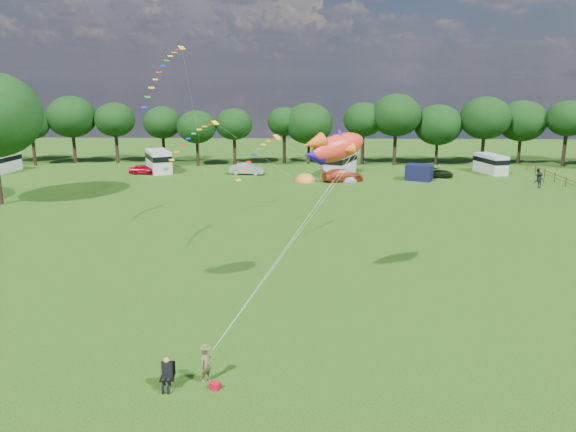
{
  "coord_description": "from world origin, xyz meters",
  "views": [
    {
      "loc": [
        0.99,
        -27.12,
        12.86
      ],
      "look_at": [
        0.0,
        8.0,
        4.0
      ],
      "focal_mm": 35.0,
      "sensor_mm": 36.0,
      "label": 1
    }
  ],
  "objects_px": {
    "campervan_d": "(491,163)",
    "walker_b": "(540,180)",
    "campervan_a": "(3,162)",
    "campervan_b": "(159,160)",
    "car_a": "(143,169)",
    "car_c": "(343,175)",
    "campervan_c": "(341,163)",
    "tent_orange": "(305,181)",
    "car_d": "(436,173)",
    "walker_a": "(537,175)",
    "car_b": "(247,169)",
    "kite_flyer": "(206,365)",
    "camp_chair": "(167,370)",
    "fish_kite": "(333,148)",
    "tent_greyblue": "(348,180)"
  },
  "relations": [
    {
      "from": "car_c",
      "to": "walker_a",
      "type": "relative_size",
      "value": 2.92
    },
    {
      "from": "car_a",
      "to": "kite_flyer",
      "type": "height_order",
      "value": "kite_flyer"
    },
    {
      "from": "campervan_c",
      "to": "tent_orange",
      "type": "relative_size",
      "value": 2.33
    },
    {
      "from": "campervan_a",
      "to": "campervan_b",
      "type": "relative_size",
      "value": 0.85
    },
    {
      "from": "car_d",
      "to": "camp_chair",
      "type": "bearing_deg",
      "value": 163.65
    },
    {
      "from": "car_d",
      "to": "kite_flyer",
      "type": "height_order",
      "value": "kite_flyer"
    },
    {
      "from": "campervan_d",
      "to": "walker_a",
      "type": "relative_size",
      "value": 3.21
    },
    {
      "from": "camp_chair",
      "to": "walker_a",
      "type": "bearing_deg",
      "value": 48.25
    },
    {
      "from": "car_c",
      "to": "car_b",
      "type": "bearing_deg",
      "value": 54.35
    },
    {
      "from": "car_c",
      "to": "camp_chair",
      "type": "relative_size",
      "value": 3.47
    },
    {
      "from": "campervan_b",
      "to": "tent_greyblue",
      "type": "bearing_deg",
      "value": -127.63
    },
    {
      "from": "car_b",
      "to": "tent_orange",
      "type": "distance_m",
      "value": 9.21
    },
    {
      "from": "walker_b",
      "to": "campervan_c",
      "type": "bearing_deg",
      "value": -24.06
    },
    {
      "from": "car_a",
      "to": "walker_b",
      "type": "bearing_deg",
      "value": -96.99
    },
    {
      "from": "car_b",
      "to": "car_a",
      "type": "bearing_deg",
      "value": 97.78
    },
    {
      "from": "car_a",
      "to": "tent_orange",
      "type": "xyz_separation_m",
      "value": [
        21.58,
        -4.8,
        -0.61
      ]
    },
    {
      "from": "campervan_c",
      "to": "car_b",
      "type": "bearing_deg",
      "value": 112.52
    },
    {
      "from": "car_b",
      "to": "walker_b",
      "type": "relative_size",
      "value": 2.31
    },
    {
      "from": "car_a",
      "to": "car_c",
      "type": "distance_m",
      "value": 26.59
    },
    {
      "from": "car_c",
      "to": "campervan_a",
      "type": "height_order",
      "value": "campervan_a"
    },
    {
      "from": "kite_flyer",
      "to": "campervan_d",
      "type": "bearing_deg",
      "value": 14.11
    },
    {
      "from": "campervan_a",
      "to": "campervan_b",
      "type": "bearing_deg",
      "value": -82.5
    },
    {
      "from": "tent_orange",
      "to": "camp_chair",
      "type": "bearing_deg",
      "value": -97.05
    },
    {
      "from": "walker_a",
      "to": "campervan_a",
      "type": "bearing_deg",
      "value": -38.48
    },
    {
      "from": "car_c",
      "to": "car_d",
      "type": "distance_m",
      "value": 12.69
    },
    {
      "from": "tent_greyblue",
      "to": "walker_a",
      "type": "xyz_separation_m",
      "value": [
        23.25,
        -0.43,
        0.84
      ]
    },
    {
      "from": "campervan_d",
      "to": "walker_b",
      "type": "xyz_separation_m",
      "value": [
        2.4,
        -10.25,
        -0.43
      ]
    },
    {
      "from": "car_c",
      "to": "car_a",
      "type": "bearing_deg",
      "value": 65.18
    },
    {
      "from": "tent_orange",
      "to": "fish_kite",
      "type": "xyz_separation_m",
      "value": [
        1.47,
        -36.74,
        8.84
      ]
    },
    {
      "from": "campervan_b",
      "to": "campervan_a",
      "type": "bearing_deg",
      "value": 67.66
    },
    {
      "from": "campervan_c",
      "to": "kite_flyer",
      "type": "height_order",
      "value": "campervan_c"
    },
    {
      "from": "car_a",
      "to": "fish_kite",
      "type": "xyz_separation_m",
      "value": [
        23.04,
        -41.54,
        8.23
      ]
    },
    {
      "from": "car_b",
      "to": "car_d",
      "type": "distance_m",
      "value": 24.68
    },
    {
      "from": "car_a",
      "to": "walker_b",
      "type": "relative_size",
      "value": 2.04
    },
    {
      "from": "campervan_d",
      "to": "walker_b",
      "type": "height_order",
      "value": "campervan_d"
    },
    {
      "from": "campervan_b",
      "to": "campervan_d",
      "type": "xyz_separation_m",
      "value": [
        44.83,
        0.23,
        -0.23
      ]
    },
    {
      "from": "car_d",
      "to": "car_c",
      "type": "bearing_deg",
      "value": 112.23
    },
    {
      "from": "campervan_c",
      "to": "tent_orange",
      "type": "xyz_separation_m",
      "value": [
        -4.65,
        -5.02,
        -1.59
      ]
    },
    {
      "from": "car_a",
      "to": "kite_flyer",
      "type": "relative_size",
      "value": 2.38
    },
    {
      "from": "campervan_c",
      "to": "walker_a",
      "type": "relative_size",
      "value": 3.84
    },
    {
      "from": "car_c",
      "to": "walker_b",
      "type": "relative_size",
      "value": 2.72
    },
    {
      "from": "car_b",
      "to": "campervan_b",
      "type": "xyz_separation_m",
      "value": [
        -12.22,
        1.67,
        0.83
      ]
    },
    {
      "from": "campervan_d",
      "to": "kite_flyer",
      "type": "distance_m",
      "value": 61.2
    },
    {
      "from": "tent_greyblue",
      "to": "camp_chair",
      "type": "bearing_deg",
      "value": -103.05
    },
    {
      "from": "campervan_b",
      "to": "campervan_d",
      "type": "distance_m",
      "value": 44.83
    },
    {
      "from": "car_a",
      "to": "tent_orange",
      "type": "relative_size",
      "value": 1.33
    },
    {
      "from": "car_b",
      "to": "walker_a",
      "type": "xyz_separation_m",
      "value": [
        36.3,
        -4.54,
        0.11
      ]
    },
    {
      "from": "car_d",
      "to": "camp_chair",
      "type": "distance_m",
      "value": 55.87
    },
    {
      "from": "walker_a",
      "to": "walker_b",
      "type": "relative_size",
      "value": 0.93
    },
    {
      "from": "kite_flyer",
      "to": "car_b",
      "type": "bearing_deg",
      "value": 46.38
    }
  ]
}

